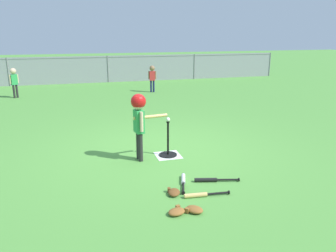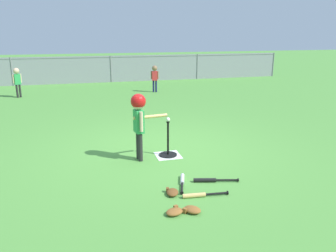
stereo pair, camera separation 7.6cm
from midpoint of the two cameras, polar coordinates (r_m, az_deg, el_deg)
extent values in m
plane|color=#51933D|center=(6.24, -1.79, -4.17)|extent=(60.00, 60.00, 0.00)
cube|color=white|center=(5.97, -0.37, -5.04)|extent=(0.44, 0.44, 0.01)
cylinder|color=black|center=(5.97, -0.37, -4.97)|extent=(0.32, 0.32, 0.03)
cylinder|color=black|center=(5.87, -0.37, -2.09)|extent=(0.04, 0.04, 0.61)
cylinder|color=black|center=(5.78, -0.38, 0.68)|extent=(0.06, 0.06, 0.02)
sphere|color=white|center=(5.77, -0.38, 1.13)|extent=(0.07, 0.07, 0.07)
cylinder|color=#262626|center=(5.76, -5.47, -3.32)|extent=(0.08, 0.08, 0.50)
cylinder|color=#262626|center=(5.66, -5.12, -3.66)|extent=(0.08, 0.08, 0.50)
cube|color=green|center=(5.58, -5.41, 0.79)|extent=(0.16, 0.24, 0.39)
cylinder|color=beige|center=(5.70, -5.86, 1.39)|extent=(0.06, 0.06, 0.33)
cylinder|color=beige|center=(5.45, -4.97, 0.72)|extent=(0.06, 0.06, 0.33)
sphere|color=beige|center=(5.51, -5.50, 3.95)|extent=(0.22, 0.22, 0.22)
sphere|color=red|center=(5.51, -5.51, 4.23)|extent=(0.25, 0.25, 0.25)
cylinder|color=#DBB266|center=(5.63, -3.40, 1.61)|extent=(0.60, 0.14, 0.06)
cylinder|color=#262626|center=(12.31, -24.68, 5.47)|extent=(0.07, 0.07, 0.44)
cylinder|color=#262626|center=(12.28, -25.11, 5.39)|extent=(0.07, 0.07, 0.44)
cube|color=green|center=(12.24, -25.11, 7.23)|extent=(0.23, 0.20, 0.34)
cylinder|color=beige|center=(12.27, -24.58, 7.43)|extent=(0.05, 0.05, 0.29)
cylinder|color=beige|center=(12.20, -25.67, 7.26)|extent=(0.05, 0.05, 0.29)
sphere|color=beige|center=(12.21, -25.26, 8.53)|extent=(0.20, 0.20, 0.20)
cylinder|color=#191E4C|center=(12.27, -2.66, 6.84)|extent=(0.07, 0.07, 0.43)
cylinder|color=#191E4C|center=(12.26, -3.11, 6.83)|extent=(0.07, 0.07, 0.43)
cube|color=red|center=(12.21, -2.91, 8.61)|extent=(0.21, 0.15, 0.34)
cylinder|color=#8C6647|center=(12.21, -2.34, 8.74)|extent=(0.05, 0.05, 0.29)
cylinder|color=#8C6647|center=(12.20, -3.48, 8.71)|extent=(0.05, 0.05, 0.29)
sphere|color=#8C6647|center=(12.18, -2.93, 9.89)|extent=(0.19, 0.19, 0.19)
cylinder|color=silver|center=(4.99, 2.21, -9.09)|extent=(0.15, 0.30, 0.06)
cylinder|color=black|center=(4.73, 2.18, -10.59)|extent=(0.12, 0.29, 0.03)
cylinder|color=black|center=(4.60, 2.16, -11.40)|extent=(0.05, 0.03, 0.05)
cylinder|color=#DBB266|center=(4.55, 4.28, -11.77)|extent=(0.32, 0.09, 0.06)
cylinder|color=black|center=(4.63, 8.11, -11.37)|extent=(0.31, 0.06, 0.03)
cylinder|color=black|center=(4.68, 9.96, -11.16)|extent=(0.02, 0.05, 0.05)
cylinder|color=black|center=(4.99, 6.04, -9.20)|extent=(0.34, 0.14, 0.06)
cylinder|color=black|center=(5.04, 9.82, -9.07)|extent=(0.33, 0.11, 0.03)
cylinder|color=black|center=(5.08, 11.67, -9.00)|extent=(0.03, 0.05, 0.05)
ellipsoid|color=brown|center=(4.15, 0.96, -14.52)|extent=(0.26, 0.22, 0.07)
cube|color=brown|center=(4.24, 1.17, -13.86)|extent=(0.06, 0.05, 0.06)
ellipsoid|color=brown|center=(4.21, 4.06, -14.11)|extent=(0.26, 0.27, 0.07)
cube|color=brown|center=(4.18, 2.74, -14.29)|extent=(0.06, 0.06, 0.06)
ellipsoid|color=brown|center=(4.60, 0.55, -11.33)|extent=(0.22, 0.26, 0.07)
cube|color=brown|center=(4.66, -0.31, -10.93)|extent=(0.05, 0.06, 0.06)
cylinder|color=slate|center=(15.07, -25.88, 8.35)|extent=(0.06, 0.06, 1.15)
cylinder|color=slate|center=(14.91, -10.42, 9.60)|extent=(0.06, 0.06, 1.15)
cylinder|color=slate|center=(15.80, 4.39, 10.15)|extent=(0.06, 0.06, 1.15)
cylinder|color=slate|center=(17.57, 16.94, 10.09)|extent=(0.06, 0.06, 1.15)
cube|color=gray|center=(14.87, -10.52, 11.58)|extent=(16.00, 0.03, 0.03)
cube|color=gray|center=(14.91, -10.42, 9.60)|extent=(16.00, 0.01, 1.15)
camera|label=1|loc=(0.04, -90.38, -0.11)|focal=35.47mm
camera|label=2|loc=(0.04, 89.62, 0.11)|focal=35.47mm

